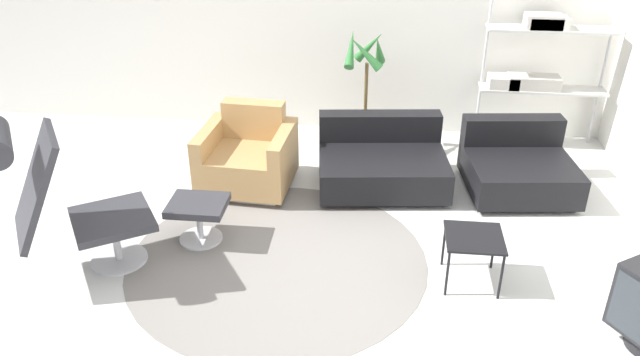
{
  "coord_description": "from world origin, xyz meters",
  "views": [
    {
      "loc": [
        0.63,
        -4.05,
        2.93
      ],
      "look_at": [
        0.15,
        0.39,
        0.55
      ],
      "focal_mm": 35.0,
      "sensor_mm": 36.0,
      "label": 1
    }
  ],
  "objects_px": {
    "armchair_red": "(248,159)",
    "potted_plant": "(365,97)",
    "lounge_chair": "(54,189)",
    "couch_low": "(382,163)",
    "side_table": "(474,241)",
    "couch_second": "(517,168)",
    "shelf_unit": "(537,57)",
    "ottoman": "(198,212)"
  },
  "relations": [
    {
      "from": "armchair_red",
      "to": "potted_plant",
      "type": "distance_m",
      "value": 1.43
    },
    {
      "from": "lounge_chair",
      "to": "couch_low",
      "type": "bearing_deg",
      "value": 93.11
    },
    {
      "from": "armchair_red",
      "to": "potted_plant",
      "type": "xyz_separation_m",
      "value": [
        1.07,
        0.89,
        0.34
      ]
    },
    {
      "from": "side_table",
      "to": "couch_low",
      "type": "bearing_deg",
      "value": 115.43
    },
    {
      "from": "armchair_red",
      "to": "couch_second",
      "type": "xyz_separation_m",
      "value": [
        2.56,
        0.2,
        -0.06
      ]
    },
    {
      "from": "potted_plant",
      "to": "shelf_unit",
      "type": "distance_m",
      "value": 1.83
    },
    {
      "from": "ottoman",
      "to": "couch_low",
      "type": "xyz_separation_m",
      "value": [
        1.48,
        1.14,
        -0.04
      ]
    },
    {
      "from": "couch_low",
      "to": "couch_second",
      "type": "height_order",
      "value": "same"
    },
    {
      "from": "lounge_chair",
      "to": "couch_low",
      "type": "xyz_separation_m",
      "value": [
        2.35,
        1.7,
        -0.52
      ]
    },
    {
      "from": "couch_second",
      "to": "shelf_unit",
      "type": "bearing_deg",
      "value": -110.5
    },
    {
      "from": "armchair_red",
      "to": "side_table",
      "type": "xyz_separation_m",
      "value": [
        1.98,
        -1.32,
        0.07
      ]
    },
    {
      "from": "couch_second",
      "to": "potted_plant",
      "type": "bearing_deg",
      "value": -31.62
    },
    {
      "from": "armchair_red",
      "to": "couch_second",
      "type": "relative_size",
      "value": 0.84
    },
    {
      "from": "shelf_unit",
      "to": "armchair_red",
      "type": "bearing_deg",
      "value": -156.0
    },
    {
      "from": "side_table",
      "to": "potted_plant",
      "type": "bearing_deg",
      "value": 112.35
    },
    {
      "from": "lounge_chair",
      "to": "couch_second",
      "type": "distance_m",
      "value": 4.06
    },
    {
      "from": "side_table",
      "to": "shelf_unit",
      "type": "relative_size",
      "value": 0.24
    },
    {
      "from": "armchair_red",
      "to": "shelf_unit",
      "type": "distance_m",
      "value": 3.17
    },
    {
      "from": "lounge_chair",
      "to": "couch_low",
      "type": "relative_size",
      "value": 0.98
    },
    {
      "from": "side_table",
      "to": "lounge_chair",
      "type": "bearing_deg",
      "value": -175.78
    },
    {
      "from": "armchair_red",
      "to": "shelf_unit",
      "type": "height_order",
      "value": "shelf_unit"
    },
    {
      "from": "lounge_chair",
      "to": "couch_second",
      "type": "height_order",
      "value": "lounge_chair"
    },
    {
      "from": "ottoman",
      "to": "side_table",
      "type": "height_order",
      "value": "side_table"
    },
    {
      "from": "lounge_chair",
      "to": "armchair_red",
      "type": "xyz_separation_m",
      "value": [
        1.07,
        1.54,
        -0.45
      ]
    },
    {
      "from": "potted_plant",
      "to": "shelf_unit",
      "type": "height_order",
      "value": "shelf_unit"
    },
    {
      "from": "lounge_chair",
      "to": "ottoman",
      "type": "distance_m",
      "value": 1.13
    },
    {
      "from": "couch_low",
      "to": "armchair_red",
      "type": "bearing_deg",
      "value": 0.51
    },
    {
      "from": "couch_low",
      "to": "lounge_chair",
      "type": "bearing_deg",
      "value": 29.38
    },
    {
      "from": "lounge_chair",
      "to": "potted_plant",
      "type": "relative_size",
      "value": 0.97
    },
    {
      "from": "couch_low",
      "to": "shelf_unit",
      "type": "height_order",
      "value": "shelf_unit"
    },
    {
      "from": "lounge_chair",
      "to": "potted_plant",
      "type": "bearing_deg",
      "value": 105.91
    },
    {
      "from": "shelf_unit",
      "to": "side_table",
      "type": "bearing_deg",
      "value": -108.23
    },
    {
      "from": "armchair_red",
      "to": "couch_second",
      "type": "height_order",
      "value": "armchair_red"
    },
    {
      "from": "armchair_red",
      "to": "couch_second",
      "type": "distance_m",
      "value": 2.57
    },
    {
      "from": "ottoman",
      "to": "potted_plant",
      "type": "distance_m",
      "value": 2.3
    },
    {
      "from": "couch_low",
      "to": "couch_second",
      "type": "distance_m",
      "value": 1.29
    },
    {
      "from": "couch_second",
      "to": "shelf_unit",
      "type": "distance_m",
      "value": 1.34
    },
    {
      "from": "armchair_red",
      "to": "shelf_unit",
      "type": "bearing_deg",
      "value": -152.12
    },
    {
      "from": "couch_second",
      "to": "potted_plant",
      "type": "distance_m",
      "value": 1.7
    },
    {
      "from": "shelf_unit",
      "to": "couch_second",
      "type": "bearing_deg",
      "value": -103.93
    },
    {
      "from": "armchair_red",
      "to": "shelf_unit",
      "type": "relative_size",
      "value": 0.5
    },
    {
      "from": "couch_low",
      "to": "couch_second",
      "type": "bearing_deg",
      "value": 175.12
    }
  ]
}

